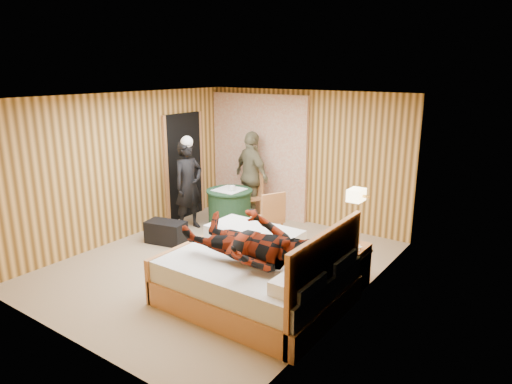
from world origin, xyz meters
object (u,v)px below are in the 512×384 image
Objects in this scene: wall_lamp at (356,195)px; chair_near at (270,215)px; nightstand at (347,266)px; chair_far at (252,193)px; woman_standing at (189,185)px; man_on_bed at (250,232)px; bed at (259,277)px; round_table at (230,209)px; duffel_bag at (166,232)px; man_at_table at (252,176)px.

wall_lamp is 1.93m from chair_near.
nightstand is 0.66× the size of chair_far.
woman_standing is 0.93× the size of man_on_bed.
bed is 2.80m from round_table.
duffel_bag is 1.01m from woman_standing.
woman_standing is at bearing 146.51° from man_on_bed.
man_on_bed is at bearing -114.52° from woman_standing.
woman_standing is 3.17m from man_on_bed.
man_on_bed reaches higher than chair_far.
nightstand is at bearing -8.08° from duffel_bag.
round_table is 3.06m from man_on_bed.
duffel_bag is (-3.25, -0.30, -1.11)m from wall_lamp.
woman_standing reaches higher than chair_near.
woman_standing is at bearing -99.20° from chair_far.
duffel_bag is at bearing -83.21° from chair_far.
bed is 3.37m from man_at_table.
nightstand is 1.77m from chair_near.
man_at_table is at bearing 90.00° from round_table.
bed is at bearing -32.23° from chair_far.
round_table reaches higher than duffel_bag.
man_at_table is (-2.82, 1.60, -0.44)m from wall_lamp.
woman_standing is at bearing -60.44° from chair_near.
chair_far is 1.30m from woman_standing.
nightstand is 3.19m from chair_far.
round_table is at bearing 135.87° from bed.
man_on_bed reaches higher than duffel_bag.
man_on_bed reaches higher than nightstand.
round_table is at bearing -45.09° from woman_standing.
chair_near reaches higher than chair_far.
duffel_bag is at bearing 162.93° from bed.
chair_near is at bearing 119.00° from bed.
woman_standing is (-0.17, 0.77, 0.63)m from duffel_bag.
round_table reaches higher than nightstand.
round_table is 0.49× the size of man_at_table.
chair_near is at bearing 162.06° from wall_lamp.
man_at_table is (-2.77, 1.66, 0.55)m from nightstand.
bed reaches higher than duffel_bag.
chair_far is 0.56× the size of woman_standing.
bed is at bearing 97.74° from man_on_bed.
man_on_bed reaches higher than round_table.
man_on_bed is at bearing 146.54° from man_at_table.
wall_lamp reaches higher than bed.
man_at_table is (0.43, 1.91, 0.67)m from duffel_bag.
wall_lamp is 0.31× the size of round_table.
wall_lamp is 0.28× the size of chair_far.
man_at_table reaches higher than chair_far.
chair_far is at bearing -20.81° from woman_standing.
woman_standing reaches higher than wall_lamp.
man_at_table is (-1.13, 1.06, 0.31)m from chair_near.
wall_lamp is 1.64m from bed.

